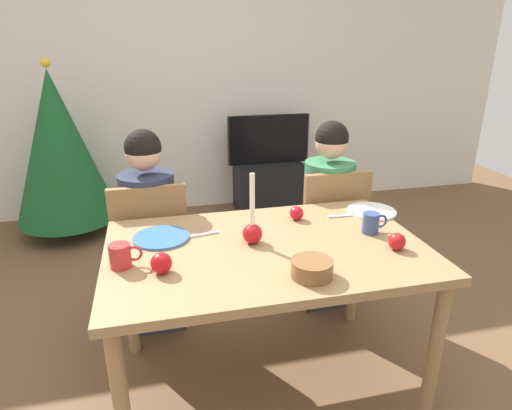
{
  "coord_description": "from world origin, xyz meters",
  "views": [
    {
      "loc": [
        -0.45,
        -1.69,
        1.61
      ],
      "look_at": [
        0.0,
        0.2,
        0.87
      ],
      "focal_mm": 30.8,
      "sensor_mm": 36.0,
      "label": 1
    }
  ],
  "objects_px": {
    "chair_right": "(328,229)",
    "apple_near_candle": "(161,263)",
    "mug_right": "(371,223)",
    "apple_by_right_mug": "(297,213)",
    "person_right_child": "(327,219)",
    "mug_left": "(121,256)",
    "plate_right": "(372,211)",
    "person_left_child": "(151,235)",
    "tv": "(269,139)",
    "tv_stand": "(268,186)",
    "bowl_walnuts": "(312,269)",
    "plate_left": "(161,237)",
    "apple_by_left_plate": "(397,242)",
    "christmas_tree": "(59,147)",
    "dining_table": "(266,263)",
    "candle_centerpiece": "(252,229)",
    "chair_left": "(152,247)"
  },
  "relations": [
    {
      "from": "plate_left",
      "to": "person_right_child",
      "type": "bearing_deg",
      "value": 24.34
    },
    {
      "from": "mug_right",
      "to": "plate_left",
      "type": "bearing_deg",
      "value": 170.52
    },
    {
      "from": "mug_right",
      "to": "apple_by_left_plate",
      "type": "xyz_separation_m",
      "value": [
        0.02,
        -0.19,
        -0.01
      ]
    },
    {
      "from": "plate_left",
      "to": "person_left_child",
      "type": "bearing_deg",
      "value": 96.91
    },
    {
      "from": "mug_left",
      "to": "apple_by_right_mug",
      "type": "xyz_separation_m",
      "value": [
        0.84,
        0.31,
        -0.01
      ]
    },
    {
      "from": "chair_right",
      "to": "apple_near_candle",
      "type": "height_order",
      "value": "chair_right"
    },
    {
      "from": "person_right_child",
      "to": "apple_by_right_mug",
      "type": "height_order",
      "value": "person_right_child"
    },
    {
      "from": "dining_table",
      "to": "chair_right",
      "type": "relative_size",
      "value": 1.56
    },
    {
      "from": "person_right_child",
      "to": "apple_by_right_mug",
      "type": "bearing_deg",
      "value": -130.9
    },
    {
      "from": "christmas_tree",
      "to": "apple_near_candle",
      "type": "height_order",
      "value": "christmas_tree"
    },
    {
      "from": "candle_centerpiece",
      "to": "tv_stand",
      "type": "bearing_deg",
      "value": 73.23
    },
    {
      "from": "mug_left",
      "to": "plate_left",
      "type": "bearing_deg",
      "value": 55.41
    },
    {
      "from": "dining_table",
      "to": "plate_right",
      "type": "distance_m",
      "value": 0.7
    },
    {
      "from": "apple_by_right_mug",
      "to": "mug_left",
      "type": "bearing_deg",
      "value": -159.86
    },
    {
      "from": "person_left_child",
      "to": "apple_by_right_mug",
      "type": "bearing_deg",
      "value": -27.69
    },
    {
      "from": "tv_stand",
      "to": "mug_left",
      "type": "distance_m",
      "value": 2.71
    },
    {
      "from": "chair_right",
      "to": "mug_left",
      "type": "bearing_deg",
      "value": -150.63
    },
    {
      "from": "person_right_child",
      "to": "bowl_walnuts",
      "type": "xyz_separation_m",
      "value": [
        -0.45,
        -0.94,
        0.21
      ]
    },
    {
      "from": "tv_stand",
      "to": "apple_near_candle",
      "type": "relative_size",
      "value": 7.59
    },
    {
      "from": "plate_left",
      "to": "apple_near_candle",
      "type": "distance_m",
      "value": 0.32
    },
    {
      "from": "candle_centerpiece",
      "to": "mug_left",
      "type": "relative_size",
      "value": 2.48
    },
    {
      "from": "dining_table",
      "to": "chair_right",
      "type": "distance_m",
      "value": 0.84
    },
    {
      "from": "tv_stand",
      "to": "mug_left",
      "type": "height_order",
      "value": "mug_left"
    },
    {
      "from": "candle_centerpiece",
      "to": "apple_by_right_mug",
      "type": "height_order",
      "value": "candle_centerpiece"
    },
    {
      "from": "candle_centerpiece",
      "to": "dining_table",
      "type": "bearing_deg",
      "value": -40.05
    },
    {
      "from": "plate_right",
      "to": "person_left_child",
      "type": "bearing_deg",
      "value": 161.75
    },
    {
      "from": "dining_table",
      "to": "apple_by_left_plate",
      "type": "distance_m",
      "value": 0.58
    },
    {
      "from": "dining_table",
      "to": "candle_centerpiece",
      "type": "height_order",
      "value": "candle_centerpiece"
    },
    {
      "from": "mug_left",
      "to": "apple_near_candle",
      "type": "height_order",
      "value": "mug_left"
    },
    {
      "from": "tv_stand",
      "to": "bowl_walnuts",
      "type": "bearing_deg",
      "value": -101.42
    },
    {
      "from": "person_left_child",
      "to": "candle_centerpiece",
      "type": "relative_size",
      "value": 3.61
    },
    {
      "from": "chair_right",
      "to": "mug_right",
      "type": "xyz_separation_m",
      "value": [
        -0.04,
        -0.58,
        0.29
      ]
    },
    {
      "from": "apple_by_left_plate",
      "to": "christmas_tree",
      "type": "bearing_deg",
      "value": 127.15
    },
    {
      "from": "dining_table",
      "to": "mug_right",
      "type": "height_order",
      "value": "mug_right"
    },
    {
      "from": "christmas_tree",
      "to": "apple_by_right_mug",
      "type": "distance_m",
      "value": 2.38
    },
    {
      "from": "tv_stand",
      "to": "bowl_walnuts",
      "type": "relative_size",
      "value": 3.95
    },
    {
      "from": "person_right_child",
      "to": "mug_left",
      "type": "distance_m",
      "value": 1.38
    },
    {
      "from": "mug_right",
      "to": "apple_near_candle",
      "type": "distance_m",
      "value": 0.99
    },
    {
      "from": "bowl_walnuts",
      "to": "chair_left",
      "type": "bearing_deg",
      "value": 123.83
    },
    {
      "from": "apple_by_left_plate",
      "to": "candle_centerpiece",
      "type": "bearing_deg",
      "value": 160.58
    },
    {
      "from": "chair_left",
      "to": "mug_left",
      "type": "distance_m",
      "value": 0.73
    },
    {
      "from": "mug_right",
      "to": "apple_by_right_mug",
      "type": "xyz_separation_m",
      "value": [
        -0.29,
        0.23,
        -0.01
      ]
    },
    {
      "from": "chair_left",
      "to": "tv",
      "type": "height_order",
      "value": "tv"
    },
    {
      "from": "person_left_child",
      "to": "mug_left",
      "type": "distance_m",
      "value": 0.74
    },
    {
      "from": "person_left_child",
      "to": "apple_by_right_mug",
      "type": "distance_m",
      "value": 0.85
    },
    {
      "from": "chair_right",
      "to": "tv",
      "type": "relative_size",
      "value": 1.14
    },
    {
      "from": "tv",
      "to": "bowl_walnuts",
      "type": "distance_m",
      "value": 2.65
    },
    {
      "from": "apple_near_candle",
      "to": "chair_left",
      "type": "bearing_deg",
      "value": 93.62
    },
    {
      "from": "tv",
      "to": "mug_left",
      "type": "relative_size",
      "value": 6.02
    },
    {
      "from": "christmas_tree",
      "to": "apple_by_left_plate",
      "type": "relative_size",
      "value": 19.47
    }
  ]
}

